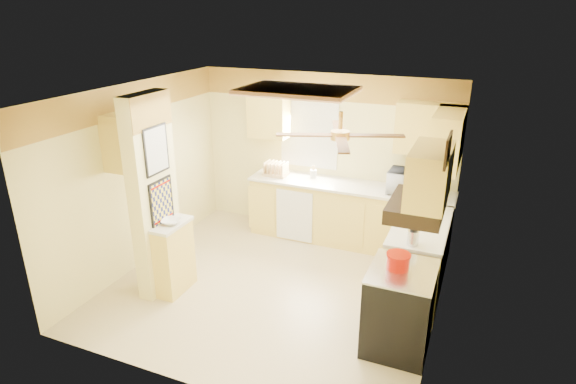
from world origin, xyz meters
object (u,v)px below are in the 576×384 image
at_px(dutch_oven, 398,261).
at_px(kettle, 413,237).
at_px(stove, 399,308).
at_px(microwave, 410,182).
at_px(bowl, 171,222).

height_order(dutch_oven, kettle, kettle).
distance_m(stove, microwave, 2.24).
height_order(stove, bowl, bowl).
xyz_separation_m(stove, bowl, (-2.78, -0.01, 0.51)).
height_order(stove, microwave, microwave).
distance_m(dutch_oven, kettle, 0.54).
xyz_separation_m(microwave, kettle, (0.29, -1.58, -0.07)).
bearing_deg(dutch_oven, microwave, 96.30).
distance_m(microwave, kettle, 1.61).
xyz_separation_m(dutch_oven, kettle, (0.06, 0.53, 0.03)).
relative_size(dutch_oven, kettle, 1.26).
bearing_deg(kettle, microwave, 100.57).
relative_size(stove, microwave, 1.55).
relative_size(stove, dutch_oven, 3.70).
relative_size(bowl, dutch_oven, 0.94).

